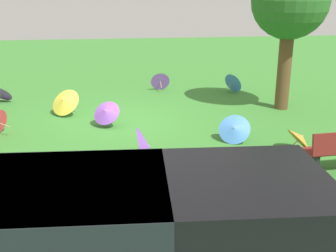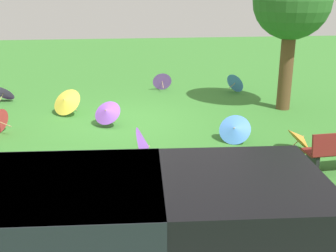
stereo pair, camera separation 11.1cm
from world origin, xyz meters
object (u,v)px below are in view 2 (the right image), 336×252
object	(u,v)px
parasol_purple_0	(107,112)
parasol_blue_1	(236,82)
parasol_blue_0	(235,129)
parasol_purple_4	(162,81)
parasol_yellow_1	(66,101)
parasol_purple_2	(4,92)
shade_tree	(292,3)
parasol_orange_0	(301,138)
parasol_purple_3	(145,147)
van_dark	(118,227)

from	to	relation	value
parasol_purple_0	parasol_blue_1	bearing A→B (deg)	-142.96
parasol_blue_0	parasol_purple_4	world-z (taller)	parasol_purple_4
parasol_yellow_1	parasol_purple_2	bearing A→B (deg)	-39.77
shade_tree	parasol_orange_0	size ratio (longest dim) A/B	6.18
parasol_yellow_1	parasol_purple_4	size ratio (longest dim) A/B	1.61
parasol_purple_0	parasol_yellow_1	distance (m)	1.73
parasol_purple_2	shade_tree	bearing A→B (deg)	167.75
parasol_purple_2	parasol_purple_3	bearing A→B (deg)	126.04
parasol_orange_0	parasol_purple_4	size ratio (longest dim) A/B	1.02
parasol_orange_0	shade_tree	bearing A→B (deg)	-105.06
parasol_purple_2	parasol_purple_4	xyz separation A→B (m)	(-5.36, -1.02, 0.01)
parasol_purple_0	parasol_purple_4	world-z (taller)	parasol_purple_0
parasol_purple_3	parasol_yellow_1	bearing A→B (deg)	-62.81
parasol_purple_2	parasol_purple_4	distance (m)	5.45
parasol_blue_1	parasol_orange_0	xyz separation A→B (m)	(0.05, 5.76, -0.05)
parasol_blue_1	parasol_purple_2	size ratio (longest dim) A/B	0.87
shade_tree	parasol_purple_3	distance (m)	6.64
van_dark	parasol_purple_2	size ratio (longest dim) A/B	5.10
parasol_blue_1	parasol_orange_0	bearing A→B (deg)	89.48
parasol_blue_1	parasol_purple_4	xyz separation A→B (m)	(2.62, -0.64, -0.01)
parasol_purple_3	parasol_purple_2	bearing A→B (deg)	-53.96
van_dark	parasol_purple_0	bearing A→B (deg)	-87.49
shade_tree	parasol_purple_4	distance (m)	5.38
parasol_yellow_1	parasol_purple_4	world-z (taller)	parasol_yellow_1
shade_tree	parasol_blue_1	distance (m)	3.76
parasol_yellow_1	parasol_orange_0	distance (m)	6.73
parasol_purple_0	parasol_yellow_1	world-z (taller)	parasol_yellow_1
parasol_purple_0	parasol_purple_2	world-z (taller)	parasol_purple_0
parasol_blue_1	parasol_purple_4	distance (m)	2.69
parasol_blue_0	parasol_orange_0	world-z (taller)	parasol_blue_0
van_dark	parasol_purple_2	bearing A→B (deg)	-68.92
shade_tree	parasol_purple_3	bearing A→B (deg)	41.05
parasol_purple_0	parasol_purple_4	xyz separation A→B (m)	(-1.93, -4.07, -0.08)
parasol_purple_0	parasol_yellow_1	size ratio (longest dim) A/B	0.85
parasol_purple_4	parasol_blue_0	bearing A→B (deg)	101.86
parasol_purple_2	parasol_orange_0	world-z (taller)	parasol_purple_2
parasol_purple_0	parasol_yellow_1	xyz separation A→B (m)	(1.22, -1.22, 0.01)
parasol_blue_1	parasol_yellow_1	bearing A→B (deg)	20.99
parasol_blue_0	parasol_yellow_1	xyz separation A→B (m)	(4.34, -2.81, 0.09)
parasol_purple_3	parasol_purple_4	distance (m)	7.00
parasol_purple_0	van_dark	bearing A→B (deg)	92.51
shade_tree	parasol_purple_0	size ratio (longest dim) A/B	4.64
van_dark	parasol_purple_3	size ratio (longest dim) A/B	5.02
parasol_purple_3	parasol_orange_0	world-z (taller)	parasol_purple_3
parasol_blue_1	parasol_yellow_1	size ratio (longest dim) A/B	0.72
parasol_yellow_1	parasol_purple_4	distance (m)	4.25
parasol_purple_2	parasol_purple_4	bearing A→B (deg)	-169.26
van_dark	parasol_purple_0	world-z (taller)	van_dark
shade_tree	parasol_blue_0	xyz separation A→B (m)	(2.31, 2.72, -2.84)
parasol_blue_0	parasol_purple_0	size ratio (longest dim) A/B	1.01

